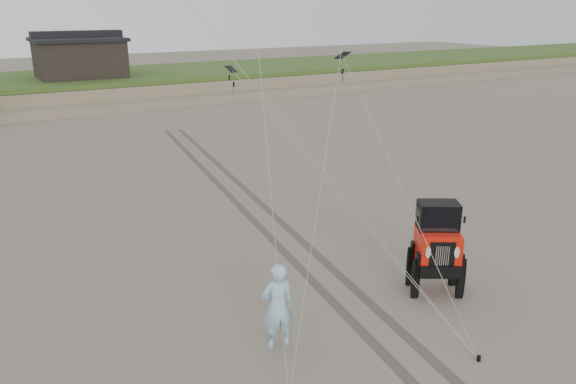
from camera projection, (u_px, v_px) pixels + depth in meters
name	position (u px, v px, depth m)	size (l,w,h in m)	color
ground	(358.00, 353.00, 11.45)	(160.00, 160.00, 0.00)	#6B6054
dune_ridge	(54.00, 90.00, 41.91)	(160.00, 14.25, 1.73)	#7A6B54
cabin	(79.00, 56.00, 41.71)	(6.40, 5.40, 3.35)	black
jeep	(436.00, 258.00, 13.63)	(2.12, 4.92, 1.83)	red
man	(278.00, 306.00, 11.42)	(0.68, 0.45, 1.86)	#86BDCF
stake_aux	(479.00, 358.00, 11.18)	(0.08, 0.08, 0.12)	black
tire_tracks	(262.00, 216.00, 18.96)	(5.22, 29.74, 0.01)	#4C443D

